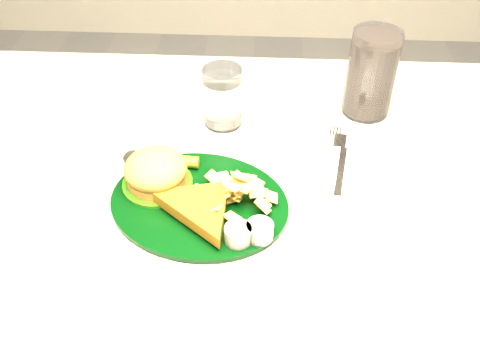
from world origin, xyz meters
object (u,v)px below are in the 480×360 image
object	(u,v)px
table	(226,313)
water_glass	(223,97)
fork_napkin	(340,167)
dinner_plate	(198,190)
cola_glass	(371,74)

from	to	relation	value
table	water_glass	xyz separation A→B (m)	(-0.01, 0.15, 0.43)
water_glass	fork_napkin	distance (m)	0.24
fork_napkin	dinner_plate	bearing A→B (deg)	-146.77
dinner_plate	fork_napkin	xyz separation A→B (m)	(0.22, 0.10, -0.03)
dinner_plate	cola_glass	size ratio (longest dim) A/B	1.72
table	dinner_plate	xyz separation A→B (m)	(-0.03, -0.06, 0.41)
table	cola_glass	xyz separation A→B (m)	(0.25, 0.21, 0.46)
cola_glass	fork_napkin	distance (m)	0.20
dinner_plate	fork_napkin	size ratio (longest dim) A/B	1.71
table	cola_glass	bearing A→B (deg)	39.24
table	water_glass	bearing A→B (deg)	93.86
fork_napkin	water_glass	bearing A→B (deg)	158.67
dinner_plate	fork_napkin	world-z (taller)	dinner_plate
dinner_plate	water_glass	distance (m)	0.22
table	cola_glass	size ratio (longest dim) A/B	7.49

